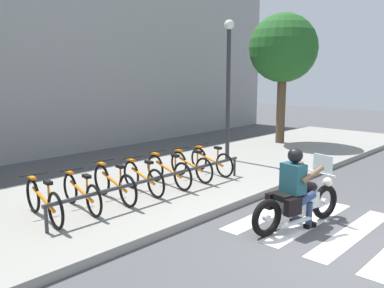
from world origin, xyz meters
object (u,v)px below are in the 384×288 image
at_px(bicycle_5, 191,166).
at_px(street_lamp, 228,78).
at_px(bicycle_3, 143,177).
at_px(bicycle_6, 211,161).
at_px(bicycle_2, 114,184).
at_px(bicycle_1, 81,193).
at_px(motorcycle, 298,202).
at_px(bike_rack, 160,178).
at_px(rider, 296,182).
at_px(bicycle_4, 168,171).
at_px(bicycle_0, 44,201).
at_px(tree_near_rack, 283,49).

xyz_separation_m(bicycle_5, street_lamp, (2.41, 0.78, 2.04)).
bearing_deg(bicycle_3, bicycle_6, 0.00).
bearing_deg(bicycle_2, bicycle_1, 179.93).
bearing_deg(motorcycle, bicycle_2, 116.52).
relative_size(bicycle_3, bike_rack, 0.31).
xyz_separation_m(rider, bicycle_2, (-1.53, 3.19, -0.32)).
xyz_separation_m(motorcycle, bicycle_4, (-0.10, 3.21, 0.04)).
bearing_deg(bicycle_1, bicycle_0, -179.96).
relative_size(bicycle_5, bicycle_6, 1.00).
bearing_deg(bicycle_1, bike_rack, -20.26).
bearing_deg(bike_rack, bicycle_1, 159.74).
bearing_deg(tree_near_rack, bicycle_1, -172.58).
relative_size(bicycle_2, street_lamp, 0.41).
relative_size(motorcycle, bicycle_3, 1.36).
bearing_deg(tree_near_rack, bicycle_2, -171.91).
height_order(bicycle_0, bicycle_1, bicycle_0).
bearing_deg(motorcycle, street_lamp, 52.48).
height_order(bicycle_1, bicycle_4, bicycle_4).
bearing_deg(rider, bicycle_5, 77.10).
bearing_deg(motorcycle, bicycle_1, 126.24).
xyz_separation_m(bicycle_5, bicycle_6, (0.75, 0.00, -0.00)).
height_order(bicycle_5, tree_near_rack, tree_near_rack).
height_order(rider, bicycle_0, rider).
distance_m(bicycle_1, bike_rack, 1.60).
height_order(bicycle_2, bicycle_3, bicycle_2).
bearing_deg(bicycle_3, bike_rack, -90.06).
bearing_deg(tree_near_rack, bicycle_4, -170.16).
distance_m(rider, tree_near_rack, 8.48).
bearing_deg(bicycle_6, bicycle_0, -180.00).
relative_size(bike_rack, tree_near_rack, 1.08).
xyz_separation_m(bicycle_3, tree_near_rack, (7.54, 1.18, 3.01)).
bearing_deg(bicycle_3, bicycle_0, -180.00).
xyz_separation_m(rider, bicycle_4, (-0.02, 3.19, -0.33)).
xyz_separation_m(bicycle_3, bicycle_4, (0.75, -0.00, 0.01)).
height_order(rider, bicycle_5, rider).
height_order(bicycle_3, bicycle_6, bicycle_3).
distance_m(rider, bicycle_2, 3.55).
bearing_deg(bike_rack, bicycle_5, 20.22).
xyz_separation_m(motorcycle, bicycle_6, (1.41, 3.21, 0.03)).
distance_m(rider, bicycle_5, 3.29).
distance_m(bicycle_3, street_lamp, 4.48).
bearing_deg(bicycle_4, rider, -89.61).
relative_size(bike_rack, street_lamp, 1.23).
height_order(bicycle_4, bicycle_5, bicycle_4).
xyz_separation_m(rider, bicycle_1, (-2.28, 3.19, -0.34)).
height_order(motorcycle, rider, rider).
height_order(motorcycle, bike_rack, motorcycle).
xyz_separation_m(bicycle_0, bicycle_1, (0.75, 0.00, -0.01)).
bearing_deg(bike_rack, bicycle_0, 166.19).
distance_m(bike_rack, tree_near_rack, 8.27).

